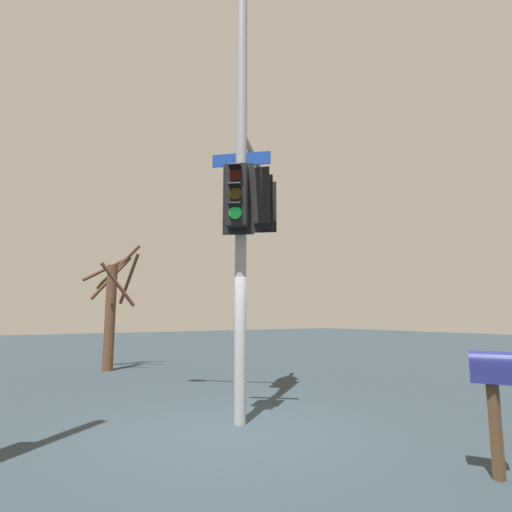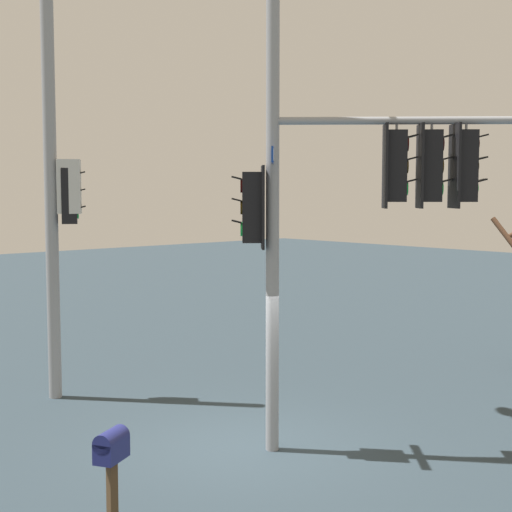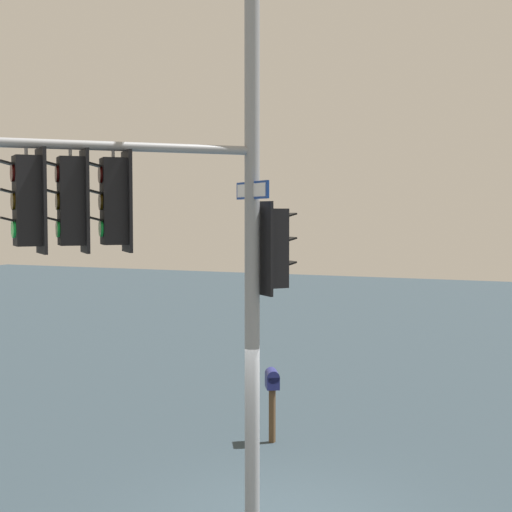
{
  "view_description": "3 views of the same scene",
  "coord_description": "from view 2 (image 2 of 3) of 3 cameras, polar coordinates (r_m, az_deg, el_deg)",
  "views": [
    {
      "loc": [
        -3.45,
        -5.94,
        1.81
      ],
      "look_at": [
        0.64,
        0.19,
        2.89
      ],
      "focal_mm": 28.76,
      "sensor_mm": 36.0,
      "label": 1
    },
    {
      "loc": [
        8.72,
        -7.7,
        4.1
      ],
      "look_at": [
        -0.13,
        0.32,
        3.09
      ],
      "focal_mm": 51.72,
      "sensor_mm": 36.0,
      "label": 2
    },
    {
      "loc": [
        -3.8,
        9.83,
        4.4
      ],
      "look_at": [
        0.42,
        -0.06,
        3.77
      ],
      "focal_mm": 53.34,
      "sensor_mm": 36.0,
      "label": 3
    }
  ],
  "objects": [
    {
      "name": "main_signal_pole_assembly",
      "position": [
        11.73,
        6.33,
        8.36
      ],
      "size": [
        5.01,
        3.35,
        9.53
      ],
      "rotation": [
        0.0,
        0.0,
        0.8
      ],
      "color": "gray",
      "rests_on": "ground"
    },
    {
      "name": "secondary_pole_assembly",
      "position": [
        15.14,
        -15.11,
        4.98
      ],
      "size": [
        0.59,
        0.75,
        8.39
      ],
      "rotation": [
        0.0,
        0.0,
        1.0
      ],
      "color": "gray",
      "rests_on": "ground"
    },
    {
      "name": "ground_plane",
      "position": [
        12.33,
        -0.75,
        -14.59
      ],
      "size": [
        80.0,
        80.0,
        0.0
      ],
      "primitive_type": "plane",
      "color": "#29373F"
    },
    {
      "name": "mailbox",
      "position": [
        8.91,
        -11.11,
        -14.88
      ],
      "size": [
        0.42,
        0.5,
        1.41
      ],
      "rotation": [
        0.0,
        0.0,
        0.5
      ],
      "color": "#4C3823",
      "rests_on": "ground"
    }
  ]
}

